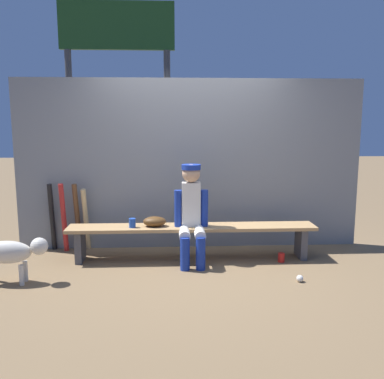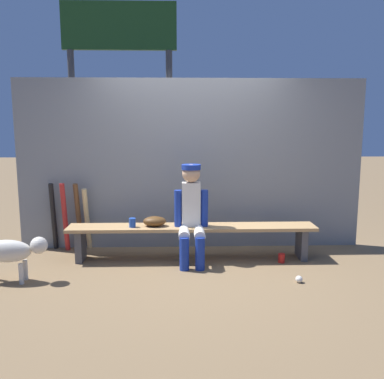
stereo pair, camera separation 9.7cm
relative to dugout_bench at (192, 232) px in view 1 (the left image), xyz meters
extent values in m
plane|color=brown|center=(0.00, 0.00, -0.34)|extent=(30.00, 30.00, 0.00)
cube|color=gray|center=(0.00, 0.54, 0.78)|extent=(4.56, 0.03, 2.24)
cube|color=tan|center=(0.00, 0.00, 0.06)|extent=(3.03, 0.36, 0.04)
cube|color=#4C4C51|center=(-1.36, 0.00, -0.15)|extent=(0.08, 0.29, 0.38)
cube|color=#4C4C51|center=(1.36, 0.00, -0.15)|extent=(0.08, 0.29, 0.38)
cube|color=silver|center=(-0.01, 0.00, 0.35)|extent=(0.22, 0.13, 0.54)
sphere|color=tan|center=(-0.01, 0.00, 0.73)|extent=(0.22, 0.22, 0.22)
cylinder|color=#193399|center=(-0.01, 0.00, 0.80)|extent=(0.23, 0.23, 0.06)
cylinder|color=silver|center=(-0.10, -0.19, 0.04)|extent=(0.13, 0.38, 0.13)
cylinder|color=#193399|center=(-0.10, -0.38, -0.15)|extent=(0.11, 0.11, 0.38)
cylinder|color=#193399|center=(-0.17, -0.02, 0.30)|extent=(0.09, 0.09, 0.46)
cylinder|color=silver|center=(0.08, -0.19, 0.04)|extent=(0.13, 0.38, 0.13)
cylinder|color=#193399|center=(0.08, -0.38, -0.15)|extent=(0.11, 0.11, 0.38)
cylinder|color=#193399|center=(0.15, -0.02, 0.30)|extent=(0.09, 0.09, 0.46)
ellipsoid|color=#593819|center=(-0.46, 0.00, 0.14)|extent=(0.28, 0.20, 0.12)
cylinder|color=tan|center=(-1.37, 0.44, 0.07)|extent=(0.07, 0.24, 0.83)
cylinder|color=brown|center=(-1.48, 0.44, 0.11)|extent=(0.08, 0.21, 0.90)
cylinder|color=#B22323|center=(-1.64, 0.37, 0.11)|extent=(0.08, 0.18, 0.91)
cylinder|color=black|center=(-1.81, 0.46, 0.10)|extent=(0.07, 0.16, 0.90)
sphere|color=white|center=(1.11, -0.80, -0.31)|extent=(0.07, 0.07, 0.07)
cylinder|color=red|center=(1.08, -0.16, -0.29)|extent=(0.08, 0.08, 0.11)
cylinder|color=#1E47AD|center=(-0.72, -0.04, 0.14)|extent=(0.08, 0.08, 0.11)
cylinder|color=#3F3F42|center=(-1.79, 1.63, 1.03)|extent=(0.10, 0.10, 2.75)
cylinder|color=#3F3F42|center=(-0.30, 1.63, 1.03)|extent=(0.10, 0.10, 2.75)
cube|color=#1E471E|center=(-1.04, 1.63, 2.76)|extent=(1.72, 0.08, 0.70)
ellipsoid|color=beige|center=(-1.97, -0.69, 0.00)|extent=(0.52, 0.20, 0.24)
sphere|color=beige|center=(-1.63, -0.69, 0.06)|extent=(0.18, 0.18, 0.18)
cylinder|color=beige|center=(-1.81, -0.63, -0.23)|extent=(0.05, 0.05, 0.22)
cylinder|color=beige|center=(-1.81, -0.75, -0.23)|extent=(0.05, 0.05, 0.22)
camera|label=1|loc=(-0.25, -4.98, 1.34)|focal=39.20mm
camera|label=2|loc=(-0.15, -4.98, 1.34)|focal=39.20mm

